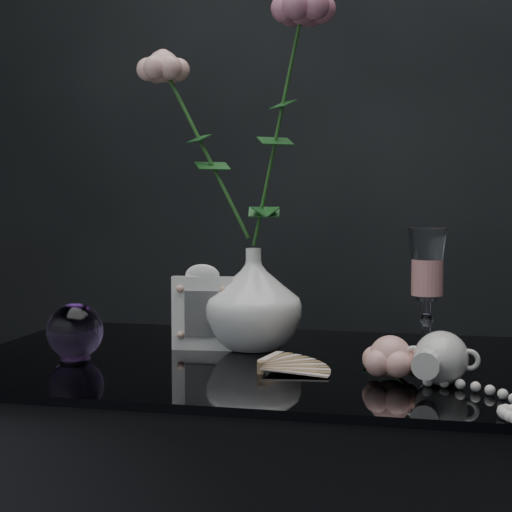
% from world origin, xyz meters
% --- Properties ---
extents(vase, '(0.17, 0.17, 0.17)m').
position_xyz_m(vase, '(-0.09, 0.13, 0.85)').
color(vase, white).
rests_on(vase, table).
extents(wine_glass, '(0.08, 0.08, 0.20)m').
position_xyz_m(wine_glass, '(0.19, 0.13, 0.86)').
color(wine_glass, white).
rests_on(wine_glass, table).
extents(picture_frame, '(0.11, 0.09, 0.14)m').
position_xyz_m(picture_frame, '(-0.17, 0.10, 0.83)').
color(picture_frame, white).
rests_on(picture_frame, table).
extents(paperweight, '(0.11, 0.11, 0.09)m').
position_xyz_m(paperweight, '(-0.34, -0.01, 0.81)').
color(paperweight, '#BC88DD').
rests_on(paperweight, table).
extents(paper_fan, '(0.24, 0.21, 0.02)m').
position_xyz_m(paper_fan, '(-0.04, -0.05, 0.77)').
color(paper_fan, beige).
rests_on(paper_fan, table).
extents(loose_rose, '(0.17, 0.20, 0.06)m').
position_xyz_m(loose_rose, '(0.14, -0.05, 0.79)').
color(loose_rose, '#E19F91').
rests_on(loose_rose, table).
extents(pearl_jar, '(0.28, 0.29, 0.08)m').
position_xyz_m(pearl_jar, '(0.21, -0.06, 0.80)').
color(pearl_jar, silver).
rests_on(pearl_jar, table).
extents(roses, '(0.31, 0.11, 0.47)m').
position_xyz_m(roses, '(-0.11, 0.13, 1.14)').
color(roses, '#EAAD9F').
rests_on(roses, vase).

